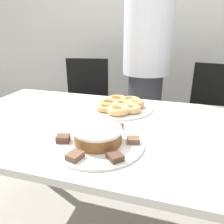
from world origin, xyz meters
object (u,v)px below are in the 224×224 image
at_px(plate_donuts, 122,108).
at_px(person_standing, 146,67).
at_px(office_chair_left, 85,112).
at_px(frosted_cake, 98,135).
at_px(plate_cake, 98,143).
at_px(office_chair_right, 211,126).

bearing_deg(plate_donuts, person_standing, 85.60).
relative_size(office_chair_left, frosted_cake, 4.74).
height_order(plate_donuts, frosted_cake, frosted_cake).
distance_m(plate_cake, frosted_cake, 0.04).
distance_m(office_chair_left, plate_cake, 1.20).
distance_m(office_chair_left, plate_donuts, 0.86).
xyz_separation_m(person_standing, plate_donuts, (-0.05, -0.60, -0.14)).
distance_m(plate_donuts, frosted_cake, 0.43).
bearing_deg(plate_donuts, frosted_cake, -88.68).
bearing_deg(person_standing, office_chair_right, 1.97).
bearing_deg(office_chair_left, office_chair_right, -10.33).
distance_m(office_chair_left, frosted_cake, 1.21).
relative_size(office_chair_right, frosted_cake, 4.74).
bearing_deg(frosted_cake, plate_donuts, 91.32).
bearing_deg(plate_cake, frosted_cake, -135.00).
relative_size(person_standing, office_chair_left, 1.85).
relative_size(office_chair_left, plate_donuts, 2.63).
distance_m(plate_cake, plate_donuts, 0.43).
distance_m(person_standing, frosted_cake, 1.03).
relative_size(plate_cake, plate_donuts, 1.06).
bearing_deg(office_chair_left, frosted_cake, -74.05).
height_order(plate_cake, plate_donuts, same).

